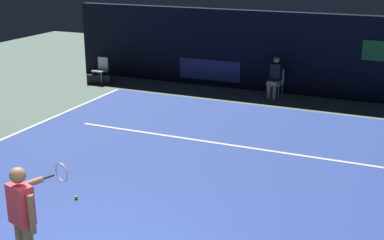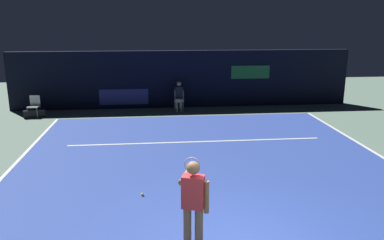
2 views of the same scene
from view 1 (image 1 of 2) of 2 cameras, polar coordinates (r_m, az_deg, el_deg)
The scene contains 10 objects.
ground_plane at distance 11.19m, azimuth 0.91°, elevation -5.88°, with size 31.49×31.49×0.00m, color slate.
court_surface at distance 11.19m, azimuth 0.91°, elevation -5.86°, with size 10.70×10.97×0.01m, color #2D479E.
line_sideline_right at distance 13.98m, azimuth -19.57°, elevation -2.01°, with size 0.10×10.97×0.01m, color white.
line_service at distance 12.85m, azimuth 4.24°, elevation -2.69°, with size 8.35×0.10×0.01m, color white.
back_wall at distance 17.60m, azimuth 10.37°, elevation 6.95°, with size 15.54×0.33×2.60m.
tennis_player at distance 7.76m, azimuth -17.36°, elevation -9.82°, with size 0.50×1.04×1.73m.
line_judge_on_chair at distance 17.02m, azimuth 8.80°, elevation 4.57°, with size 0.48×0.56×1.32m.
courtside_chair_near at distance 19.11m, azimuth -9.61°, elevation 5.39°, with size 0.47×0.45×0.88m.
tennis_ball at distance 10.37m, azimuth -12.18°, elevation -8.02°, with size 0.07×0.07×0.07m, color #CCE033.
equipment_bag at distance 19.08m, azimuth -9.74°, elevation 4.31°, with size 0.84×0.32×0.32m, color black.
Camera 1 is at (3.97, -4.99, 4.45)m, focal length 50.38 mm.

